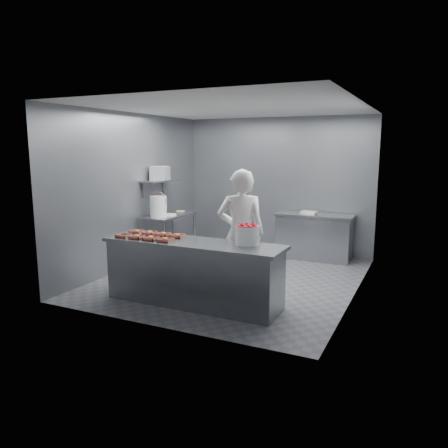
{
  "coord_description": "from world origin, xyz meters",
  "views": [
    {
      "loc": [
        2.93,
        -6.49,
        2.18
      ],
      "look_at": [
        -0.07,
        -0.2,
        0.96
      ],
      "focal_mm": 35.0,
      "sensor_mm": 36.0,
      "label": 1
    }
  ],
  "objects_px": {
    "tray_2": "(151,238)",
    "tray_6": "(164,234)",
    "strawberry_tub": "(247,234)",
    "back_counter": "(314,236)",
    "service_counter": "(193,273)",
    "prep_table": "(169,230)",
    "glaze_bucket": "(158,206)",
    "tray_3": "(165,240)",
    "tray_0": "(124,236)",
    "tray_1": "(137,237)",
    "tray_4": "(137,232)",
    "tray_7": "(177,236)",
    "worker": "(241,234)",
    "tray_5": "(150,233)",
    "appliance": "(160,173)"
  },
  "relations": [
    {
      "from": "back_counter",
      "to": "tray_7",
      "type": "bearing_deg",
      "value": -111.9
    },
    {
      "from": "tray_0",
      "to": "tray_4",
      "type": "distance_m",
      "value": 0.32
    },
    {
      "from": "tray_0",
      "to": "strawberry_tub",
      "type": "distance_m",
      "value": 1.85
    },
    {
      "from": "service_counter",
      "to": "tray_3",
      "type": "bearing_deg",
      "value": -155.11
    },
    {
      "from": "tray_3",
      "to": "prep_table",
      "type": "bearing_deg",
      "value": 121.8
    },
    {
      "from": "service_counter",
      "to": "glaze_bucket",
      "type": "relative_size",
      "value": 5.46
    },
    {
      "from": "tray_4",
      "to": "glaze_bucket",
      "type": "bearing_deg",
      "value": 111.97
    },
    {
      "from": "prep_table",
      "to": "tray_1",
      "type": "bearing_deg",
      "value": -68.57
    },
    {
      "from": "service_counter",
      "to": "tray_7",
      "type": "bearing_deg",
      "value": 155.1
    },
    {
      "from": "tray_7",
      "to": "worker",
      "type": "height_order",
      "value": "worker"
    },
    {
      "from": "service_counter",
      "to": "tray_4",
      "type": "xyz_separation_m",
      "value": [
        -1.06,
        0.16,
        0.47
      ]
    },
    {
      "from": "worker",
      "to": "strawberry_tub",
      "type": "distance_m",
      "value": 0.54
    },
    {
      "from": "tray_1",
      "to": "tray_7",
      "type": "bearing_deg",
      "value": 33.51
    },
    {
      "from": "back_counter",
      "to": "tray_7",
      "type": "height_order",
      "value": "tray_7"
    },
    {
      "from": "tray_1",
      "to": "tray_6",
      "type": "relative_size",
      "value": 1.0
    },
    {
      "from": "tray_2",
      "to": "tray_6",
      "type": "bearing_deg",
      "value": 90.0
    },
    {
      "from": "back_counter",
      "to": "tray_0",
      "type": "distance_m",
      "value": 3.96
    },
    {
      "from": "tray_2",
      "to": "strawberry_tub",
      "type": "relative_size",
      "value": 0.59
    },
    {
      "from": "tray_2",
      "to": "tray_5",
      "type": "xyz_separation_m",
      "value": [
        -0.24,
        0.32,
        0.0
      ]
    },
    {
      "from": "tray_7",
      "to": "appliance",
      "type": "bearing_deg",
      "value": 129.46
    },
    {
      "from": "prep_table",
      "to": "glaze_bucket",
      "type": "distance_m",
      "value": 0.61
    },
    {
      "from": "tray_4",
      "to": "appliance",
      "type": "relative_size",
      "value": 0.53
    },
    {
      "from": "back_counter",
      "to": "service_counter",
      "type": "bearing_deg",
      "value": -105.48
    },
    {
      "from": "strawberry_tub",
      "to": "glaze_bucket",
      "type": "relative_size",
      "value": 0.67
    },
    {
      "from": "tray_1",
      "to": "glaze_bucket",
      "type": "bearing_deg",
      "value": 114.99
    },
    {
      "from": "prep_table",
      "to": "tray_0",
      "type": "relative_size",
      "value": 6.4
    },
    {
      "from": "strawberry_tub",
      "to": "glaze_bucket",
      "type": "distance_m",
      "value": 2.83
    },
    {
      "from": "tray_3",
      "to": "service_counter",
      "type": "bearing_deg",
      "value": 24.89
    },
    {
      "from": "tray_0",
      "to": "tray_6",
      "type": "distance_m",
      "value": 0.57
    },
    {
      "from": "tray_5",
      "to": "glaze_bucket",
      "type": "relative_size",
      "value": 0.39
    },
    {
      "from": "tray_3",
      "to": "tray_7",
      "type": "distance_m",
      "value": 0.32
    },
    {
      "from": "tray_1",
      "to": "tray_2",
      "type": "bearing_deg",
      "value": 0.0
    },
    {
      "from": "tray_4",
      "to": "glaze_bucket",
      "type": "relative_size",
      "value": 0.39
    },
    {
      "from": "tray_7",
      "to": "strawberry_tub",
      "type": "distance_m",
      "value": 1.1
    },
    {
      "from": "prep_table",
      "to": "appliance",
      "type": "height_order",
      "value": "appliance"
    },
    {
      "from": "service_counter",
      "to": "tray_7",
      "type": "relative_size",
      "value": 13.88
    },
    {
      "from": "tray_2",
      "to": "tray_0",
      "type": "bearing_deg",
      "value": 180.0
    },
    {
      "from": "service_counter",
      "to": "tray_5",
      "type": "height_order",
      "value": "tray_5"
    },
    {
      "from": "back_counter",
      "to": "worker",
      "type": "xyz_separation_m",
      "value": [
        -0.43,
        -2.65,
        0.49
      ]
    },
    {
      "from": "tray_2",
      "to": "tray_3",
      "type": "bearing_deg",
      "value": 0.0
    },
    {
      "from": "tray_1",
      "to": "tray_2",
      "type": "height_order",
      "value": "same"
    },
    {
      "from": "tray_3",
      "to": "glaze_bucket",
      "type": "bearing_deg",
      "value": 126.33
    },
    {
      "from": "back_counter",
      "to": "tray_7",
      "type": "distance_m",
      "value": 3.36
    },
    {
      "from": "tray_0",
      "to": "strawberry_tub",
      "type": "bearing_deg",
      "value": 9.65
    },
    {
      "from": "prep_table",
      "to": "tray_3",
      "type": "xyz_separation_m",
      "value": [
        1.31,
        -2.11,
        0.33
      ]
    },
    {
      "from": "service_counter",
      "to": "tray_7",
      "type": "height_order",
      "value": "tray_7"
    },
    {
      "from": "back_counter",
      "to": "glaze_bucket",
      "type": "distance_m",
      "value": 3.1
    },
    {
      "from": "tray_3",
      "to": "tray_4",
      "type": "xyz_separation_m",
      "value": [
        -0.72,
        0.32,
        0.0
      ]
    },
    {
      "from": "prep_table",
      "to": "tray_2",
      "type": "relative_size",
      "value": 6.4
    },
    {
      "from": "tray_3",
      "to": "tray_6",
      "type": "distance_m",
      "value": 0.4
    }
  ]
}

